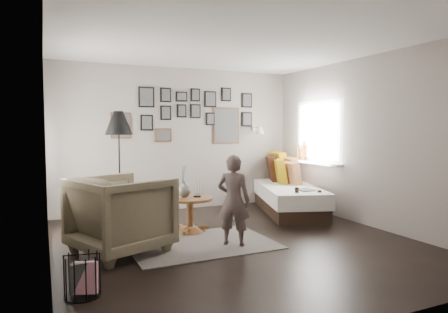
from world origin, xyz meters
name	(u,v)px	position (x,y,z in m)	size (l,w,h in m)	color
ground	(236,242)	(0.00, 0.00, 0.00)	(4.80, 4.80, 0.00)	black
wall_back	(179,139)	(0.00, 2.40, 1.30)	(4.50, 4.50, 0.00)	gray
wall_front	(378,155)	(0.00, -2.40, 1.30)	(4.50, 4.50, 0.00)	gray
wall_left	(47,147)	(-2.25, 0.00, 1.30)	(4.80, 4.80, 0.00)	gray
wall_right	(368,141)	(2.25, 0.00, 1.30)	(4.80, 4.80, 0.00)	gray
ceiling	(237,42)	(0.00, 0.00, 2.60)	(4.80, 4.80, 0.00)	white
door_left	(48,162)	(-2.23, 1.20, 1.05)	(0.00, 2.14, 2.14)	white
window_right	(310,159)	(2.18, 1.34, 0.93)	(0.15, 1.32, 1.30)	white
gallery_wall	(194,115)	(0.29, 2.38, 1.74)	(2.74, 0.03, 1.08)	brown
wall_sconce	(260,130)	(1.55, 2.13, 1.46)	(0.18, 0.36, 0.16)	white
rug	(201,244)	(-0.45, 0.11, 0.01)	(1.84, 1.29, 0.01)	#B4A89E
pedestal_table	(190,216)	(-0.38, 0.73, 0.24)	(0.65, 0.65, 0.51)	brown
vase	(184,188)	(-0.46, 0.75, 0.65)	(0.18, 0.18, 0.46)	black
candles	(197,189)	(-0.27, 0.73, 0.62)	(0.11, 0.11, 0.24)	black
daybed	(286,193)	(1.69, 1.41, 0.33)	(1.52, 2.27, 1.04)	black
magazine_on_daybed	(305,190)	(1.64, 0.76, 0.49)	(0.23, 0.32, 0.02)	black
armchair	(121,214)	(-1.45, 0.18, 0.47)	(1.00, 1.03, 0.94)	#696047
armchair_cushion	(123,212)	(-1.42, 0.23, 0.48)	(0.42, 0.42, 0.11)	white
floor_lamp	(119,127)	(-1.25, 1.46, 1.51)	(0.41, 0.41, 1.76)	black
magazine_basket	(82,276)	(-2.00, -0.96, 0.19)	(0.35, 0.35, 0.38)	black
demijohn_large	(297,209)	(1.36, 0.59, 0.22)	(0.38, 0.38, 0.56)	black
demijohn_small	(319,210)	(1.71, 0.47, 0.19)	(0.33, 0.33, 0.51)	black
child	(233,200)	(-0.10, -0.12, 0.58)	(0.43, 0.28, 1.17)	brown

